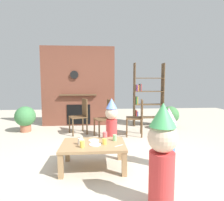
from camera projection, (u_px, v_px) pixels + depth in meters
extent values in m
plane|color=#BCB29E|center=(105.00, 158.00, 3.28)|extent=(12.00, 12.00, 0.00)
cube|color=brown|center=(79.00, 86.00, 5.69)|extent=(2.20, 0.18, 2.40)
cube|color=black|center=(79.00, 114.00, 5.67)|extent=(0.70, 0.02, 0.60)
cube|color=brown|center=(78.00, 95.00, 5.58)|extent=(1.10, 0.10, 0.04)
cylinder|color=black|center=(74.00, 75.00, 5.53)|extent=(0.24, 0.04, 0.24)
cube|color=brown|center=(134.00, 95.00, 5.64)|extent=(0.02, 0.28, 1.90)
cube|color=brown|center=(163.00, 95.00, 5.71)|extent=(0.02, 0.28, 1.90)
cube|color=brown|center=(148.00, 117.00, 5.74)|extent=(0.86, 0.28, 0.02)
cube|color=brown|center=(148.00, 104.00, 5.70)|extent=(0.86, 0.28, 0.02)
cube|color=brown|center=(149.00, 91.00, 5.66)|extent=(0.86, 0.28, 0.02)
cube|color=brown|center=(149.00, 78.00, 5.62)|extent=(0.86, 0.28, 0.02)
cube|color=#B23333|center=(136.00, 114.00, 5.70)|extent=(0.03, 0.20, 0.21)
cube|color=#3359A5|center=(137.00, 114.00, 5.71)|extent=(0.03, 0.20, 0.17)
cube|color=#3F8C4C|center=(136.00, 100.00, 5.66)|extent=(0.02, 0.20, 0.23)
cube|color=gold|center=(137.00, 100.00, 5.67)|extent=(0.02, 0.20, 0.23)
cube|color=#8C4C99|center=(136.00, 88.00, 5.63)|extent=(0.03, 0.20, 0.19)
cube|color=#D87F3F|center=(138.00, 88.00, 5.63)|extent=(0.04, 0.20, 0.19)
cube|color=#4C4C51|center=(140.00, 87.00, 5.63)|extent=(0.02, 0.20, 0.22)
cube|color=#B23333|center=(141.00, 88.00, 5.63)|extent=(0.02, 0.20, 0.22)
cube|color=#9E7A51|center=(93.00, 145.00, 2.87)|extent=(0.98, 0.66, 0.04)
cube|color=#9E7A51|center=(61.00, 166.00, 2.57)|extent=(0.07, 0.07, 0.35)
cube|color=#9E7A51|center=(124.00, 164.00, 2.63)|extent=(0.07, 0.07, 0.35)
cube|color=#9E7A51|center=(68.00, 151.00, 3.14)|extent=(0.07, 0.07, 0.35)
cube|color=#9E7A51|center=(120.00, 150.00, 3.20)|extent=(0.07, 0.07, 0.35)
cylinder|color=#8CD18C|center=(115.00, 138.00, 3.00)|extent=(0.07, 0.07, 0.10)
cylinder|color=#F2CC4C|center=(82.00, 144.00, 2.69)|extent=(0.06, 0.06, 0.10)
cylinder|color=#F2CC4C|center=(105.00, 141.00, 2.84)|extent=(0.07, 0.07, 0.09)
cylinder|color=#E5666B|center=(105.00, 135.00, 3.12)|extent=(0.08, 0.08, 0.11)
cylinder|color=silver|center=(80.00, 141.00, 2.82)|extent=(0.06, 0.06, 0.10)
cylinder|color=white|center=(94.00, 140.00, 3.00)|extent=(0.17, 0.17, 0.01)
cylinder|color=white|center=(95.00, 144.00, 2.81)|extent=(0.18, 0.18, 0.01)
cone|color=#EAC68C|center=(81.00, 138.00, 3.02)|extent=(0.10, 0.10, 0.08)
cube|color=silver|center=(119.00, 146.00, 2.76)|extent=(0.13, 0.09, 0.01)
cylinder|color=#D13838|center=(161.00, 179.00, 1.98)|extent=(0.27, 0.27, 0.60)
sphere|color=beige|center=(162.00, 138.00, 1.93)|extent=(0.31, 0.31, 0.31)
cone|color=#4CB766|center=(163.00, 115.00, 1.91)|extent=(0.28, 0.28, 0.25)
cylinder|color=#4C7FC6|center=(168.00, 151.00, 2.91)|extent=(0.23, 0.23, 0.50)
sphere|color=beige|center=(168.00, 127.00, 2.87)|extent=(0.26, 0.26, 0.26)
cone|color=pink|center=(169.00, 114.00, 2.85)|extent=(0.23, 0.23, 0.21)
cylinder|color=#D13838|center=(112.00, 132.00, 4.02)|extent=(0.24, 0.24, 0.53)
sphere|color=beige|center=(112.00, 113.00, 3.98)|extent=(0.27, 0.27, 0.27)
cone|color=#668CE5|center=(112.00, 103.00, 3.95)|extent=(0.25, 0.25, 0.22)
cube|color=brown|center=(78.00, 117.00, 4.78)|extent=(0.52, 0.52, 0.02)
cube|color=brown|center=(85.00, 107.00, 4.83)|extent=(0.17, 0.38, 0.45)
cylinder|color=brown|center=(70.00, 125.00, 4.88)|extent=(0.04, 0.04, 0.43)
cylinder|color=brown|center=(73.00, 128.00, 4.56)|extent=(0.04, 0.04, 0.43)
cylinder|color=brown|center=(83.00, 123.00, 5.04)|extent=(0.04, 0.04, 0.43)
cylinder|color=brown|center=(87.00, 126.00, 4.71)|extent=(0.04, 0.04, 0.43)
cube|color=brown|center=(104.00, 119.00, 4.50)|extent=(0.51, 0.51, 0.02)
cube|color=brown|center=(111.00, 109.00, 4.55)|extent=(0.16, 0.39, 0.45)
cylinder|color=brown|center=(94.00, 127.00, 4.61)|extent=(0.04, 0.04, 0.43)
cylinder|color=brown|center=(99.00, 131.00, 4.28)|extent=(0.04, 0.04, 0.43)
cylinder|color=brown|center=(108.00, 126.00, 4.75)|extent=(0.04, 0.04, 0.43)
cylinder|color=brown|center=(113.00, 129.00, 4.43)|extent=(0.04, 0.04, 0.43)
cube|color=brown|center=(134.00, 118.00, 4.63)|extent=(0.46, 0.46, 0.02)
cube|color=brown|center=(142.00, 109.00, 4.59)|extent=(0.10, 0.40, 0.45)
cylinder|color=brown|center=(127.00, 125.00, 4.85)|extent=(0.04, 0.04, 0.43)
cylinder|color=brown|center=(127.00, 128.00, 4.49)|extent=(0.04, 0.04, 0.43)
cylinder|color=brown|center=(141.00, 125.00, 4.81)|extent=(0.04, 0.04, 0.43)
cylinder|color=brown|center=(142.00, 129.00, 4.46)|extent=(0.04, 0.04, 0.43)
cylinder|color=#4C5660|center=(170.00, 126.00, 5.22)|extent=(0.23, 0.23, 0.21)
sphere|color=#3F7A41|center=(170.00, 115.00, 5.19)|extent=(0.48, 0.48, 0.48)
cylinder|color=#9E5B42|center=(26.00, 128.00, 5.01)|extent=(0.27, 0.27, 0.19)
sphere|color=#3C7B44|center=(25.00, 116.00, 4.98)|extent=(0.54, 0.54, 0.54)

